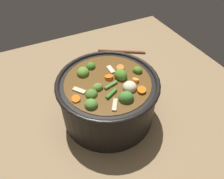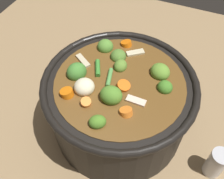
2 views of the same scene
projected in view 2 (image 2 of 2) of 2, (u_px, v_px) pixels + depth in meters
ground_plane at (118, 123)px, 0.60m from camera, size 1.10×1.10×0.00m
cooking_pot at (119, 103)px, 0.54m from camera, size 0.31×0.31×0.18m
salt_shaker at (216, 163)px, 0.50m from camera, size 0.04×0.04×0.07m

